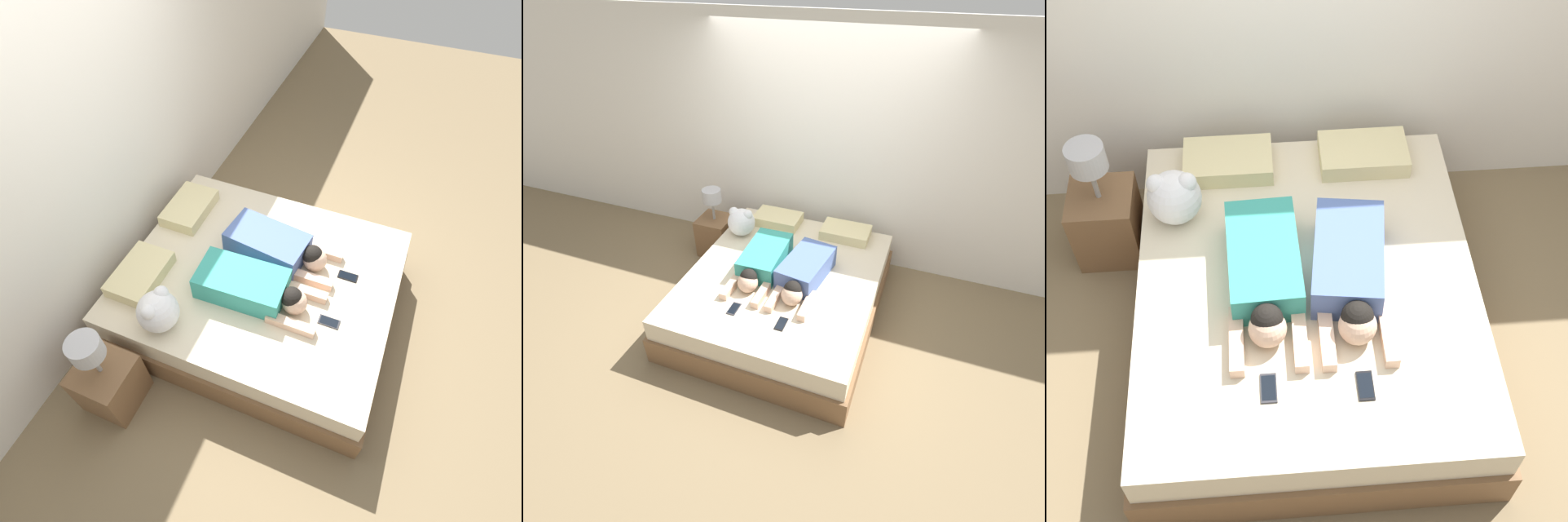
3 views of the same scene
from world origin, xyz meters
TOP-DOWN VIEW (x-y plane):
  - ground_plane at (0.00, 0.00)m, footprint 12.00×12.00m
  - wall_back at (0.00, 1.23)m, footprint 12.00×0.06m
  - bed at (0.00, 0.00)m, footprint 1.84×2.15m
  - pillow_head_left at (-0.40, 0.85)m, footprint 0.52×0.33m
  - pillow_head_right at (0.40, 0.85)m, footprint 0.52×0.33m
  - person_left at (-0.22, -0.03)m, footprint 0.39×0.96m
  - person_right at (0.22, -0.06)m, footprint 0.44×0.93m
  - cell_phone_left at (-0.23, -0.63)m, footprint 0.08×0.15m
  - cell_phone_right at (0.22, -0.65)m, footprint 0.08×0.15m
  - plush_toy at (-0.69, 0.49)m, footprint 0.30×0.30m
  - nightstand at (-1.16, 0.70)m, footprint 0.38×0.38m

SIDE VIEW (x-z plane):
  - ground_plane at x=0.00m, z-range 0.00..0.00m
  - bed at x=0.00m, z-range 0.00..0.49m
  - nightstand at x=-1.16m, z-range -0.14..0.71m
  - cell_phone_left at x=-0.23m, z-range 0.49..0.50m
  - cell_phone_right at x=0.22m, z-range 0.49..0.50m
  - pillow_head_left at x=-0.40m, z-range 0.49..0.60m
  - pillow_head_right at x=0.40m, z-range 0.49..0.60m
  - person_left at x=-0.22m, z-range 0.49..0.70m
  - person_right at x=0.22m, z-range 0.49..0.71m
  - plush_toy at x=-0.69m, z-range 0.49..0.81m
  - wall_back at x=0.00m, z-range 0.00..2.60m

